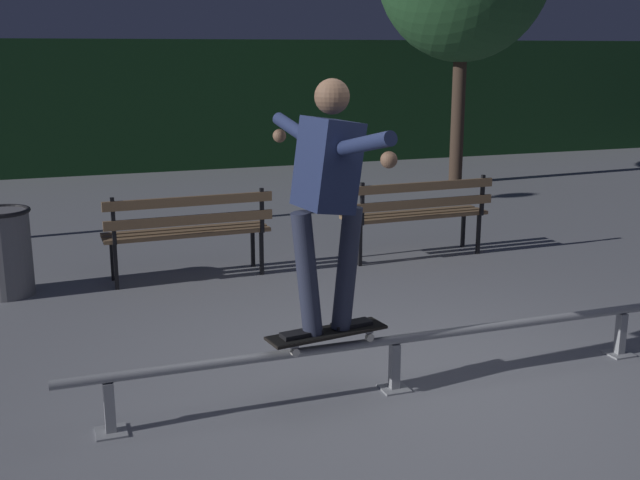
{
  "coord_description": "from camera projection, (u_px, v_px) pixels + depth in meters",
  "views": [
    {
      "loc": [
        -2.05,
        -4.25,
        2.18
      ],
      "look_at": [
        -0.24,
        0.88,
        0.85
      ],
      "focal_mm": 43.76,
      "sensor_mm": 36.0,
      "label": 1
    }
  ],
  "objects": [
    {
      "name": "skateboard",
      "position": [
        327.0,
        333.0,
        4.89
      ],
      "size": [
        0.8,
        0.32,
        0.09
      ],
      "color": "black",
      "rests_on": "grind_rail"
    },
    {
      "name": "park_bench_left_center",
      "position": [
        418.0,
        209.0,
        8.26
      ],
      "size": [
        1.61,
        0.44,
        0.88
      ],
      "color": "black",
      "rests_on": "ground"
    },
    {
      "name": "hedge_backdrop",
      "position": [
        158.0,
        105.0,
        14.56
      ],
      "size": [
        24.0,
        1.2,
        2.36
      ],
      "primitive_type": "cube",
      "color": "#193D1E",
      "rests_on": "ground"
    },
    {
      "name": "grind_rail",
      "position": [
        395.0,
        347.0,
        5.08
      ],
      "size": [
        4.27,
        0.18,
        0.38
      ],
      "color": "gray",
      "rests_on": "ground"
    },
    {
      "name": "trash_can",
      "position": [
        4.0,
        251.0,
        7.03
      ],
      "size": [
        0.52,
        0.52,
        0.8
      ],
      "color": "slate",
      "rests_on": "ground"
    },
    {
      "name": "ground_plane",
      "position": [
        399.0,
        394.0,
        5.07
      ],
      "size": [
        90.0,
        90.0,
        0.0
      ],
      "primitive_type": "plane",
      "color": "slate"
    },
    {
      "name": "skateboarder",
      "position": [
        328.0,
        186.0,
        4.66
      ],
      "size": [
        0.63,
        1.39,
        1.56
      ],
      "color": "black",
      "rests_on": "skateboard"
    },
    {
      "name": "park_bench_leftmost",
      "position": [
        188.0,
        226.0,
        7.47
      ],
      "size": [
        1.61,
        0.44,
        0.88
      ],
      "color": "black",
      "rests_on": "ground"
    }
  ]
}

